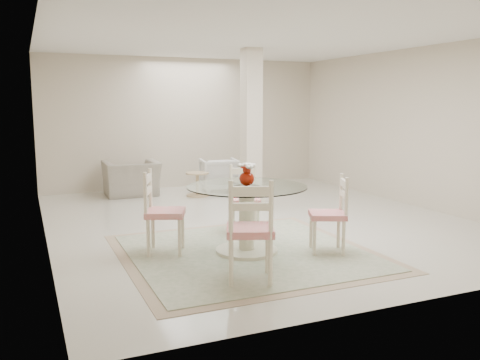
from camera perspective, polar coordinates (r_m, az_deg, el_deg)
name	(u,v)px	position (r m, az deg, el deg)	size (l,w,h in m)	color
ground	(256,220)	(7.76, 1.85, -4.50)	(7.00, 7.00, 0.00)	beige
room_shell	(257,97)	(7.56, 1.91, 9.33)	(6.02, 7.02, 2.71)	beige
column	(251,127)	(8.96, 1.27, 5.98)	(0.30, 0.30, 2.70)	beige
area_rug	(247,252)	(6.08, 0.75, -8.14)	(2.88, 2.88, 0.02)	tan
dining_table	(247,219)	(5.98, 0.76, -4.42)	(1.40, 1.40, 0.81)	beige
red_vase	(247,174)	(5.88, 0.81, 0.68)	(0.20, 0.19, 0.27)	#9C1604
dining_chair_east	(333,208)	(6.07, 10.41, -3.16)	(0.54, 0.54, 1.02)	#F3E5C8
dining_chair_north	(244,194)	(6.95, 0.43, -1.54)	(0.51, 0.51, 1.02)	#F3EDC8
dining_chair_west	(159,206)	(5.99, -9.06, -2.88)	(0.57, 0.57, 1.09)	#F6E8CA
dining_chair_south	(250,223)	(4.93, 1.17, -4.88)	(0.60, 0.60, 1.15)	#F5EACA
recliner_taupe	(131,178)	(9.99, -12.10, 0.18)	(1.01, 0.89, 0.66)	gray
armchair_white	(219,175)	(10.22, -2.36, 0.57)	(0.71, 0.73, 0.67)	silver
side_table	(197,185)	(9.73, -4.80, -0.58)	(0.44, 0.44, 0.46)	tan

